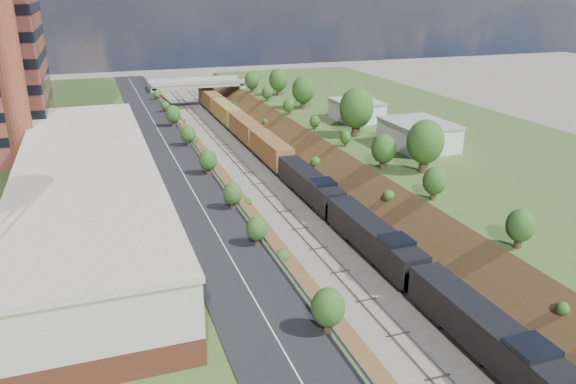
% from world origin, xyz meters
% --- Properties ---
extents(platform_left, '(44.00, 180.00, 5.00)m').
position_xyz_m(platform_left, '(-33.00, 60.00, 2.50)').
color(platform_left, '#475F27').
rests_on(platform_left, ground).
extents(platform_right, '(44.00, 180.00, 5.00)m').
position_xyz_m(platform_right, '(33.00, 60.00, 2.50)').
color(platform_right, '#475F27').
rests_on(platform_right, ground).
extents(embankment_left, '(10.00, 180.00, 10.00)m').
position_xyz_m(embankment_left, '(-11.00, 60.00, 0.00)').
color(embankment_left, brown).
rests_on(embankment_left, ground).
extents(embankment_right, '(10.00, 180.00, 10.00)m').
position_xyz_m(embankment_right, '(11.00, 60.00, 0.00)').
color(embankment_right, brown).
rests_on(embankment_right, ground).
extents(rail_left_track, '(1.58, 180.00, 0.18)m').
position_xyz_m(rail_left_track, '(-2.60, 60.00, 0.09)').
color(rail_left_track, gray).
rests_on(rail_left_track, ground).
extents(rail_right_track, '(1.58, 180.00, 0.18)m').
position_xyz_m(rail_right_track, '(2.60, 60.00, 0.09)').
color(rail_right_track, gray).
rests_on(rail_right_track, ground).
extents(road, '(8.00, 180.00, 0.10)m').
position_xyz_m(road, '(-15.50, 60.00, 5.05)').
color(road, black).
rests_on(road, platform_left).
extents(guardrail, '(0.10, 171.00, 0.70)m').
position_xyz_m(guardrail, '(-11.40, 59.80, 5.55)').
color(guardrail, '#99999E').
rests_on(guardrail, platform_left).
extents(commercial_building, '(14.30, 62.30, 7.00)m').
position_xyz_m(commercial_building, '(-28.00, 38.00, 8.51)').
color(commercial_building, brown).
rests_on(commercial_building, platform_left).
extents(smokestack, '(3.20, 3.20, 40.00)m').
position_xyz_m(smokestack, '(-36.00, 56.00, 25.00)').
color(smokestack, brown).
rests_on(smokestack, platform_left).
extents(overpass, '(24.50, 8.30, 7.40)m').
position_xyz_m(overpass, '(0.00, 122.00, 4.92)').
color(overpass, gray).
rests_on(overpass, ground).
extents(white_building_near, '(9.00, 12.00, 4.00)m').
position_xyz_m(white_building_near, '(23.50, 52.00, 7.00)').
color(white_building_near, silver).
rests_on(white_building_near, platform_right).
extents(white_building_far, '(8.00, 10.00, 3.60)m').
position_xyz_m(white_building_far, '(23.00, 74.00, 6.80)').
color(white_building_far, silver).
rests_on(white_building_far, platform_right).
extents(tree_right_large, '(5.25, 5.25, 7.61)m').
position_xyz_m(tree_right_large, '(17.00, 40.00, 9.38)').
color(tree_right_large, '#473323').
rests_on(tree_right_large, platform_right).
extents(tree_left_crest, '(2.45, 2.45, 3.55)m').
position_xyz_m(tree_left_crest, '(-11.80, 20.00, 7.04)').
color(tree_left_crest, '#473323').
rests_on(tree_left_crest, platform_left).
extents(freight_train, '(3.21, 129.17, 4.76)m').
position_xyz_m(freight_train, '(2.60, 64.00, 2.68)').
color(freight_train, black).
rests_on(freight_train, ground).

